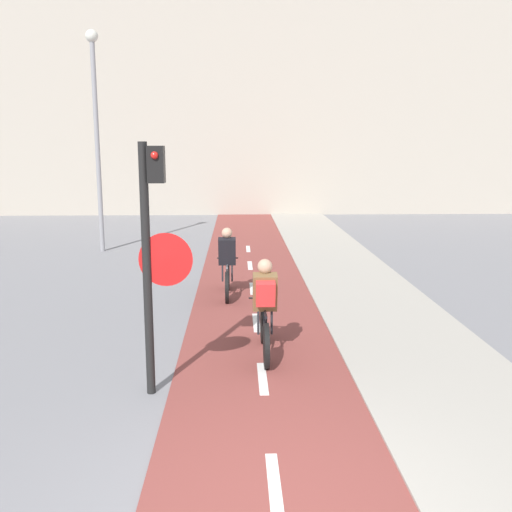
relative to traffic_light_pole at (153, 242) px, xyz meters
The scene contains 5 objects.
building_row_background 22.39m from the traffic_light_pole, 86.43° to the left, with size 60.00×5.20×12.18m.
traffic_light_pole is the anchor object (origin of this frame).
street_lamp_far 10.89m from the traffic_light_pole, 106.61° to the left, with size 0.36×0.36×6.39m.
cyclist_near 2.30m from the traffic_light_pole, 41.56° to the left, with size 0.46×1.75×1.49m.
cyclist_far 5.01m from the traffic_light_pole, 80.20° to the left, with size 0.46×1.69×1.48m.
Camera 1 is at (-0.33, -4.30, 3.12)m, focal length 40.00 mm.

